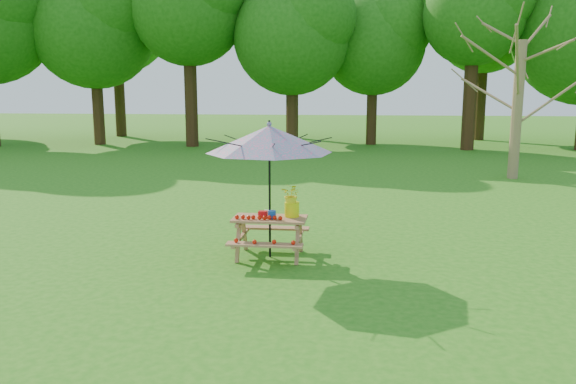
# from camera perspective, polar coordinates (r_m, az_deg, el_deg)

# --- Properties ---
(ground) EXTENTS (120.00, 120.00, 0.00)m
(ground) POSITION_cam_1_polar(r_m,az_deg,el_deg) (6.97, -26.70, -13.77)
(ground) COLOR #267416
(ground) RESTS_ON ground
(picnic_table) EXTENTS (1.20, 1.32, 0.67)m
(picnic_table) POSITION_cam_1_polar(r_m,az_deg,el_deg) (9.26, -1.85, -4.68)
(picnic_table) COLOR #A76C4B
(picnic_table) RESTS_ON ground
(patio_umbrella) EXTENTS (2.45, 2.45, 2.25)m
(patio_umbrella) POSITION_cam_1_polar(r_m,az_deg,el_deg) (8.99, -1.91, 5.37)
(patio_umbrella) COLOR black
(patio_umbrella) RESTS_ON ground
(produce_bins) EXTENTS (0.30, 0.42, 0.13)m
(produce_bins) POSITION_cam_1_polar(r_m,az_deg,el_deg) (9.20, -2.05, -2.24)
(produce_bins) COLOR red
(produce_bins) RESTS_ON picnic_table
(tomatoes_row) EXTENTS (0.77, 0.13, 0.07)m
(tomatoes_row) POSITION_cam_1_polar(r_m,az_deg,el_deg) (9.03, -2.98, -2.61)
(tomatoes_row) COLOR red
(tomatoes_row) RESTS_ON picnic_table
(flower_bucket) EXTENTS (0.42, 0.39, 0.55)m
(flower_bucket) POSITION_cam_1_polar(r_m,az_deg,el_deg) (9.18, 0.40, -0.73)
(flower_bucket) COLOR #F4F60C
(flower_bucket) RESTS_ON picnic_table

